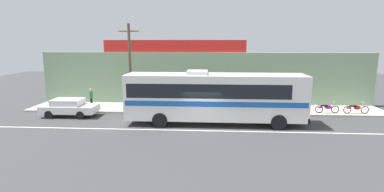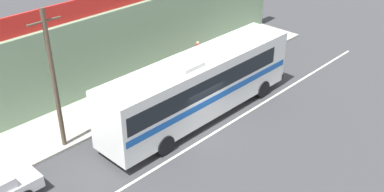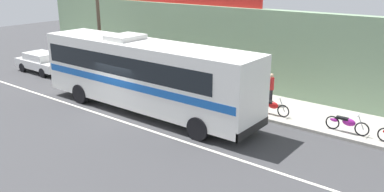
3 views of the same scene
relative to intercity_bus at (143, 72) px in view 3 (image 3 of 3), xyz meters
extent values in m
plane|color=#3A3A3D|center=(-0.77, -0.88, -2.07)|extent=(70.00, 70.00, 0.00)
cube|color=#A8A399|center=(-0.77, 4.32, -2.00)|extent=(30.00, 3.60, 0.14)
cube|color=gray|center=(-0.77, 6.47, 0.33)|extent=(30.00, 0.70, 4.80)
cube|color=silver|center=(-0.77, -1.68, -2.06)|extent=(30.00, 0.14, 0.01)
cube|color=white|center=(0.09, 0.00, -0.07)|extent=(12.37, 2.48, 3.10)
cube|color=black|center=(-0.41, 0.00, 0.48)|extent=(10.89, 2.50, 0.96)
cube|color=#1956B2|center=(0.09, 0.00, -0.37)|extent=(12.13, 2.50, 0.36)
cube|color=black|center=(6.25, 0.00, 0.38)|extent=(0.04, 2.23, 1.40)
cube|color=black|center=(6.24, 0.00, -1.44)|extent=(0.12, 2.48, 0.36)
cube|color=silver|center=(-1.15, 0.00, 1.60)|extent=(1.40, 1.74, 0.24)
cylinder|color=black|center=(4.30, 1.15, -1.55)|extent=(1.04, 0.32, 1.04)
cylinder|color=black|center=(4.30, -1.15, -1.55)|extent=(1.04, 0.32, 1.04)
cylinder|color=black|center=(-3.62, 1.15, -1.55)|extent=(1.04, 0.32, 1.04)
cylinder|color=black|center=(-3.62, -1.15, -1.55)|extent=(1.04, 0.32, 1.04)
cube|color=silver|center=(-11.20, 1.40, -1.46)|extent=(4.23, 1.75, 0.56)
cube|color=silver|center=(-11.30, 1.40, -0.94)|extent=(2.20, 1.57, 0.48)
cube|color=black|center=(-10.48, 1.40, -0.97)|extent=(0.21, 1.47, 0.34)
cylinder|color=black|center=(-9.98, 2.22, -1.76)|extent=(0.62, 0.20, 0.62)
cylinder|color=black|center=(-9.98, 0.57, -1.76)|extent=(0.62, 0.20, 0.62)
cylinder|color=black|center=(-12.43, 2.22, -1.76)|extent=(0.62, 0.20, 0.62)
cylinder|color=black|center=(-12.43, 0.57, -1.76)|extent=(0.62, 0.20, 0.62)
cylinder|color=brown|center=(-6.68, 2.89, 1.59)|extent=(0.22, 0.22, 7.03)
torus|color=black|center=(9.71, 3.15, -1.62)|extent=(0.62, 0.06, 0.62)
torus|color=black|center=(8.47, 3.15, -1.62)|extent=(0.62, 0.06, 0.62)
cylinder|color=silver|center=(9.63, 3.15, -1.32)|extent=(0.34, 0.04, 0.65)
cylinder|color=silver|center=(9.53, 3.15, -1.00)|extent=(0.03, 0.56, 0.03)
ellipsoid|color=#991E8C|center=(9.15, 3.15, -1.44)|extent=(0.56, 0.22, 0.34)
cube|color=black|center=(8.86, 3.15, -1.32)|extent=(0.52, 0.20, 0.10)
ellipsoid|color=#991E8C|center=(8.53, 3.15, -1.48)|extent=(0.36, 0.14, 0.16)
torus|color=black|center=(6.10, 3.18, -1.62)|extent=(0.62, 0.06, 0.62)
torus|color=black|center=(4.88, 3.18, -1.62)|extent=(0.62, 0.06, 0.62)
cylinder|color=silver|center=(6.02, 3.18, -1.32)|extent=(0.34, 0.04, 0.65)
cylinder|color=silver|center=(5.92, 3.18, -1.00)|extent=(0.03, 0.56, 0.03)
ellipsoid|color=red|center=(5.55, 3.18, -1.44)|extent=(0.56, 0.22, 0.34)
cube|color=black|center=(5.27, 3.18, -1.32)|extent=(0.52, 0.20, 0.10)
ellipsoid|color=red|center=(4.94, 3.18, -1.48)|extent=(0.36, 0.14, 0.16)
cylinder|color=black|center=(-10.50, 4.07, -1.52)|extent=(0.13, 0.13, 0.82)
cylinder|color=black|center=(-10.50, 3.89, -1.52)|extent=(0.13, 0.13, 0.82)
cylinder|color=#2D7A4C|center=(-10.50, 3.98, -0.80)|extent=(0.30, 0.30, 0.61)
sphere|color=tan|center=(-10.50, 3.98, -0.36)|extent=(0.22, 0.22, 0.22)
cylinder|color=#2D7A4C|center=(-10.50, 4.18, -0.77)|extent=(0.08, 0.08, 0.56)
cylinder|color=#2D7A4C|center=(-10.50, 3.78, -0.77)|extent=(0.08, 0.08, 0.56)
cylinder|color=black|center=(4.73, 4.61, -1.52)|extent=(0.13, 0.13, 0.81)
cylinder|color=black|center=(4.73, 4.43, -1.52)|extent=(0.13, 0.13, 0.81)
cylinder|color=red|center=(4.73, 4.52, -0.81)|extent=(0.30, 0.30, 0.61)
sphere|color=tan|center=(4.73, 4.52, -0.37)|extent=(0.22, 0.22, 0.22)
cylinder|color=red|center=(4.73, 4.72, -0.78)|extent=(0.08, 0.08, 0.56)
cylinder|color=red|center=(4.73, 4.32, -0.78)|extent=(0.08, 0.08, 0.56)
camera|label=1|loc=(-0.25, -19.98, 3.73)|focal=27.12mm
camera|label=2|loc=(-15.47, -14.40, 11.10)|focal=41.99mm
camera|label=3|loc=(13.52, -13.49, 4.85)|focal=37.04mm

